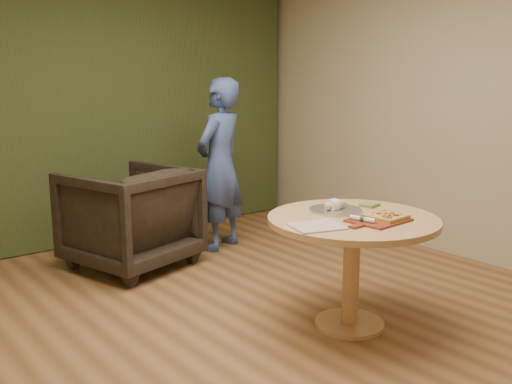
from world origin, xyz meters
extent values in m
cube|color=#96663C|center=(0.00, 0.00, -0.01)|extent=(5.00, 6.00, 0.02)
cube|color=#C6B995|center=(0.00, 3.01, 1.40)|extent=(5.00, 0.02, 2.80)
cube|color=#C6B995|center=(2.51, 0.00, 1.40)|extent=(0.02, 6.00, 2.80)
cube|color=#2D3A1A|center=(0.00, 2.90, 1.40)|extent=(4.80, 0.14, 2.78)
cylinder|color=tan|center=(0.57, -0.09, 0.01)|extent=(0.46, 0.46, 0.03)
cylinder|color=tan|center=(0.57, -0.09, 0.35)|extent=(0.11, 0.11, 0.68)
cylinder|color=tan|center=(0.57, -0.09, 0.73)|extent=(1.10, 1.10, 0.04)
cube|color=brown|center=(0.61, -0.26, 0.76)|extent=(0.37, 0.30, 0.01)
cube|color=brown|center=(0.39, -0.28, 0.76)|extent=(0.10, 0.06, 0.01)
cube|color=tan|center=(0.67, -0.27, 0.78)|extent=(0.23, 0.23, 0.02)
cylinder|color=maroon|center=(0.69, -0.26, 0.79)|extent=(0.04, 0.04, 0.00)
cylinder|color=maroon|center=(0.65, -0.23, 0.79)|extent=(0.04, 0.04, 0.00)
cylinder|color=maroon|center=(0.70, -0.32, 0.79)|extent=(0.04, 0.04, 0.00)
cube|color=#D6A350|center=(0.61, -0.30, 0.79)|extent=(0.03, 0.03, 0.01)
cube|color=#D6A350|center=(0.65, -0.31, 0.79)|extent=(0.02, 0.02, 0.01)
cube|color=#D6A350|center=(0.61, -0.33, 0.79)|extent=(0.02, 0.02, 0.01)
cube|color=#D6A350|center=(0.71, -0.28, 0.79)|extent=(0.02, 0.02, 0.01)
cube|color=#D6A350|center=(0.65, -0.27, 0.79)|extent=(0.02, 0.02, 0.01)
cube|color=#D6A350|center=(0.62, -0.32, 0.79)|extent=(0.02, 0.02, 0.01)
cube|color=#21661C|center=(0.59, -0.23, 0.79)|extent=(0.01, 0.01, 0.00)
cube|color=#21661C|center=(0.60, -0.34, 0.79)|extent=(0.01, 0.01, 0.00)
cube|color=#21661C|center=(0.64, -0.20, 0.79)|extent=(0.01, 0.01, 0.00)
cube|color=#21661C|center=(0.64, -0.33, 0.79)|extent=(0.01, 0.01, 0.00)
cube|color=#21661C|center=(0.67, -0.24, 0.79)|extent=(0.01, 0.01, 0.00)
cube|color=#21661C|center=(0.75, -0.33, 0.79)|extent=(0.01, 0.01, 0.00)
cube|color=#21661C|center=(0.66, -0.32, 0.79)|extent=(0.01, 0.01, 0.00)
cube|color=#21661C|center=(0.66, -0.32, 0.79)|extent=(0.01, 0.01, 0.00)
cube|color=#21661C|center=(0.63, -0.34, 0.79)|extent=(0.01, 0.01, 0.00)
cube|color=#8A4B6A|center=(0.61, -0.35, 0.79)|extent=(0.03, 0.01, 0.00)
cube|color=#8A4B6A|center=(0.65, -0.19, 0.79)|extent=(0.01, 0.03, 0.00)
cube|color=#8A4B6A|center=(0.65, -0.33, 0.79)|extent=(0.03, 0.02, 0.00)
cube|color=#8A4B6A|center=(0.74, -0.20, 0.79)|extent=(0.03, 0.01, 0.00)
cube|color=#8A4B6A|center=(0.64, -0.32, 0.79)|extent=(0.03, 0.01, 0.00)
cube|color=#8A4B6A|center=(0.71, -0.19, 0.79)|extent=(0.02, 0.03, 0.00)
cylinder|color=white|center=(0.49, -0.24, 0.78)|extent=(0.06, 0.17, 0.03)
cylinder|color=#194C26|center=(0.49, -0.24, 0.78)|extent=(0.04, 0.03, 0.03)
cube|color=silver|center=(0.47, -0.15, 0.78)|extent=(0.02, 0.04, 0.00)
cube|color=white|center=(0.21, -0.12, 0.76)|extent=(0.36, 0.33, 0.01)
cylinder|color=silver|center=(0.60, 0.10, 0.75)|extent=(0.35, 0.35, 0.01)
cylinder|color=silver|center=(0.60, 0.10, 0.76)|extent=(0.36, 0.36, 0.02)
ellipsoid|color=#D1BA7F|center=(0.60, 0.10, 0.79)|extent=(0.19, 0.08, 0.07)
cylinder|color=white|center=(0.57, 0.10, 0.79)|extent=(0.06, 0.09, 0.09)
cube|color=#53642D|center=(0.89, 0.05, 0.76)|extent=(0.14, 0.12, 0.02)
imported|color=black|center=(-0.01, 1.95, 0.48)|extent=(1.14, 1.10, 0.97)
imported|color=#3B5293|center=(0.92, 1.91, 0.81)|extent=(0.70, 0.58, 1.63)
camera|label=1|loc=(-2.13, -2.49, 1.64)|focal=40.00mm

